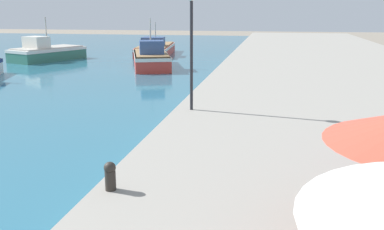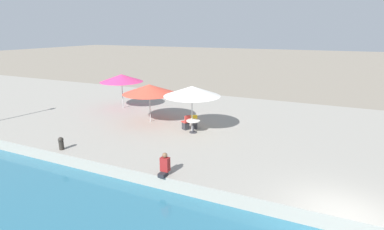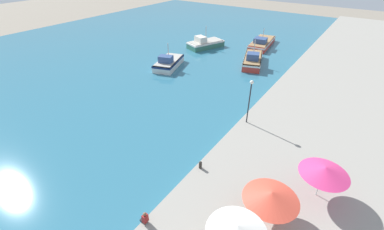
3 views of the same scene
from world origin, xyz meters
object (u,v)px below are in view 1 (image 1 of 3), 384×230
Objects in this scene: fishing_boat_distant at (155,48)px; lamppost at (191,31)px; fishing_boat_mid at (151,58)px; fishing_boat_far at (47,52)px; mooring_bollard at (110,175)px.

lamppost is at bearing -78.91° from fishing_boat_distant.
fishing_boat_far reaches higher than fishing_boat_mid.
lamppost is at bearing 88.04° from mooring_bollard.
lamppost reaches higher than fishing_boat_far.
fishing_boat_mid is at bearing 111.34° from lamppost.
fishing_boat_distant is (8.31, 6.76, -0.12)m from fishing_boat_far.
lamppost reaches higher than fishing_boat_mid.
fishing_boat_mid is 0.86× the size of fishing_boat_distant.
fishing_boat_mid is 25.29m from mooring_bollard.
fishing_boat_distant is 35.29m from mooring_bollard.
fishing_boat_far is at bearing 121.45° from mooring_bollard.
mooring_bollard is at bearing -36.48° from fishing_boat_far.
fishing_boat_distant is at bearing 108.52° from lamppost.
fishing_boat_far is at bearing 145.36° from fishing_boat_mid.
mooring_bollard is at bearing -83.49° from fishing_boat_distant.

